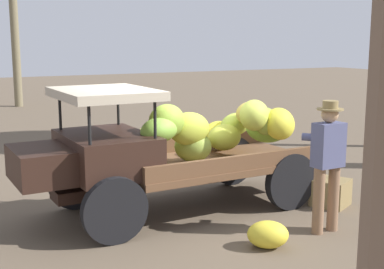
# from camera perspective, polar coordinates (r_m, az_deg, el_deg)

# --- Properties ---
(ground_plane) EXTENTS (60.00, 60.00, 0.00)m
(ground_plane) POSITION_cam_1_polar(r_m,az_deg,el_deg) (8.03, -1.41, -8.19)
(ground_plane) COLOR brown
(truck) EXTENTS (4.53, 1.89, 1.87)m
(truck) POSITION_cam_1_polar(r_m,az_deg,el_deg) (7.77, -2.20, -1.44)
(truck) COLOR black
(truck) RESTS_ON ground
(farmer) EXTENTS (0.53, 0.47, 1.76)m
(farmer) POSITION_cam_1_polar(r_m,az_deg,el_deg) (7.15, 14.32, -2.47)
(farmer) COLOR #866247
(farmer) RESTS_ON ground
(wooden_crate) EXTENTS (0.66, 0.67, 0.41)m
(wooden_crate) POSITION_cam_1_polar(r_m,az_deg,el_deg) (8.50, 14.63, -6.02)
(wooden_crate) COLOR olive
(wooden_crate) RESTS_ON ground
(loose_banana_bunch) EXTENTS (0.64, 0.59, 0.34)m
(loose_banana_bunch) POSITION_cam_1_polar(r_m,az_deg,el_deg) (6.71, 8.13, -10.56)
(loose_banana_bunch) COLOR yellow
(loose_banana_bunch) RESTS_ON ground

